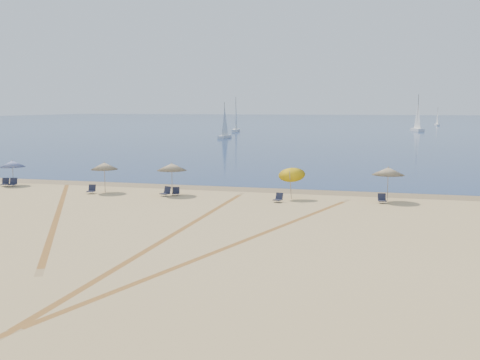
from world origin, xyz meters
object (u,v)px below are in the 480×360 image
object	(u,v)px
umbrella_2	(172,167)
sailboat_0	(225,127)
chair_2	(92,190)
chair_3	(166,192)
umbrella_3	(292,172)
chair_1	(13,183)
umbrella_0	(12,164)
sailboat_3	(418,120)
chair_5	(278,198)
chair_4	(176,192)
sailboat_1	(236,121)
umbrella_4	(388,171)
umbrella_1	(104,166)
chair_6	(382,199)
sailboat_2	(437,120)
chair_0	(5,183)

from	to	relation	value
umbrella_2	sailboat_0	xyz separation A→B (m)	(-17.31, 74.62, 0.16)
chair_2	chair_3	world-z (taller)	chair_3
umbrella_3	chair_1	world-z (taller)	umbrella_3
chair_1	sailboat_0	size ratio (longest dim) A/B	0.11
umbrella_0	sailboat_3	xyz separation A→B (m)	(39.95, 119.01, 1.15)
chair_5	sailboat_3	distance (m)	122.68
chair_4	sailboat_1	size ratio (longest dim) A/B	0.08
chair_1	chair_4	distance (m)	15.28
umbrella_3	umbrella_4	distance (m)	6.93
chair_1	chair_5	xyz separation A→B (m)	(23.45, -1.94, -0.03)
umbrella_1	chair_6	xyz separation A→B (m)	(21.45, 0.46, -1.81)
umbrella_1	sailboat_3	distance (m)	124.33
umbrella_2	sailboat_2	size ratio (longest dim) A/B	0.39
umbrella_1	sailboat_2	xyz separation A→B (m)	(39.72, 169.55, -0.15)
chair_2	chair_1	bearing A→B (deg)	160.96
chair_2	chair_6	world-z (taller)	chair_2
umbrella_0	umbrella_4	distance (m)	31.45
chair_4	chair_0	bearing A→B (deg)	160.05
chair_4	chair_3	bearing A→B (deg)	-160.75
chair_0	sailboat_1	world-z (taller)	sailboat_1
chair_3	sailboat_1	distance (m)	107.30
chair_0	chair_4	bearing A→B (deg)	-20.70
umbrella_0	chair_2	xyz separation A→B (m)	(8.88, -2.36, -1.57)
chair_3	sailboat_1	xyz separation A→B (m)	(-22.48, 104.89, 2.50)
chair_2	chair_4	xyz separation A→B (m)	(6.81, 0.75, -0.02)
chair_5	sailboat_1	size ratio (longest dim) A/B	0.08
chair_2	sailboat_0	xyz separation A→B (m)	(-10.91, 75.61, 2.03)
umbrella_0	sailboat_0	size ratio (longest dim) A/B	0.29
chair_3	chair_6	size ratio (longest dim) A/B	1.17
umbrella_4	sailboat_0	world-z (taller)	sailboat_0
sailboat_0	chair_0	bearing A→B (deg)	-84.28
umbrella_4	chair_5	xyz separation A→B (m)	(-7.56, -2.34, -1.90)
umbrella_2	chair_5	xyz separation A→B (m)	(8.61, -1.22, -1.88)
chair_5	sailboat_1	world-z (taller)	sailboat_1
chair_1	chair_0	bearing A→B (deg)	163.26
umbrella_2	chair_2	bearing A→B (deg)	-171.15
umbrella_2	sailboat_0	distance (m)	76.60
umbrella_4	sailboat_0	bearing A→B (deg)	114.49
umbrella_0	sailboat_3	size ratio (longest dim) A/B	0.22
chair_0	chair_2	xyz separation A→B (m)	(9.24, -1.75, -0.00)
chair_2	sailboat_2	size ratio (longest dim) A/B	0.11
chair_2	sailboat_3	world-z (taller)	sailboat_3
umbrella_2	sailboat_1	distance (m)	106.63
chair_2	chair_6	bearing A→B (deg)	-4.27
umbrella_0	umbrella_3	xyz separation A→B (m)	(24.56, -1.00, 0.16)
umbrella_2	chair_6	xyz separation A→B (m)	(15.81, 0.26, -1.88)
chair_3	sailboat_3	bearing A→B (deg)	98.20
umbrella_4	chair_3	bearing A→B (deg)	-173.63
umbrella_0	umbrella_1	xyz separation A→B (m)	(9.64, -1.56, 0.23)
umbrella_1	chair_1	distance (m)	9.42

